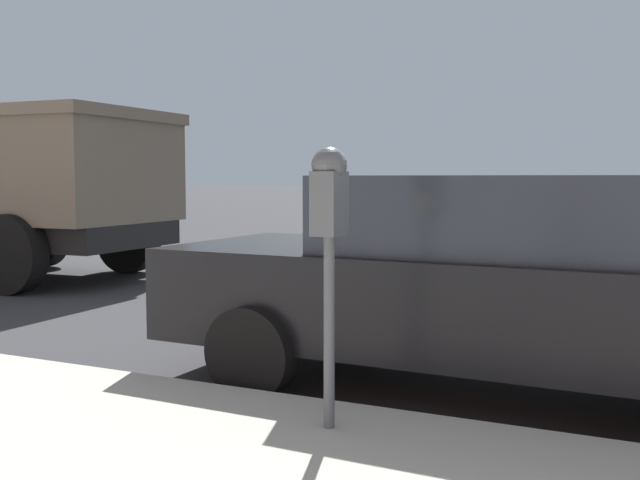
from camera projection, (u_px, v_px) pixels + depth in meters
ground_plane at (576, 364)px, 6.04m from camera, size 220.00×220.00×0.00m
parking_meter at (329, 215)px, 3.96m from camera, size 0.21×0.19×1.51m
car_black at (509, 280)px, 5.13m from camera, size 2.06×4.82×1.52m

